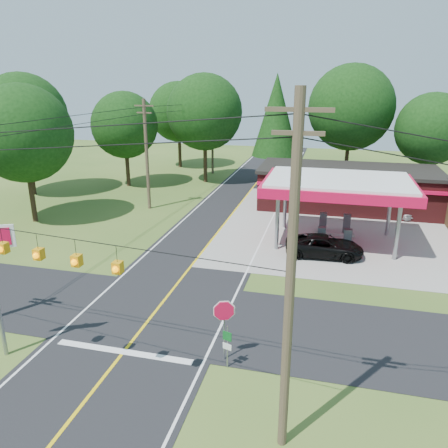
% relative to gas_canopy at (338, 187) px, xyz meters
% --- Properties ---
extents(ground, '(120.00, 120.00, 0.00)m').
position_rel_gas_canopy_xyz_m(ground, '(-9.00, -13.00, -4.27)').
color(ground, '#38581F').
rests_on(ground, ground).
extents(main_highway, '(8.00, 120.00, 0.02)m').
position_rel_gas_canopy_xyz_m(main_highway, '(-9.00, -13.00, -4.26)').
color(main_highway, black).
rests_on(main_highway, ground).
extents(cross_road, '(70.00, 7.00, 0.02)m').
position_rel_gas_canopy_xyz_m(cross_road, '(-9.00, -13.00, -4.25)').
color(cross_road, black).
rests_on(cross_road, ground).
extents(lane_center_yellow, '(0.15, 110.00, 0.00)m').
position_rel_gas_canopy_xyz_m(lane_center_yellow, '(-9.00, -13.00, -4.24)').
color(lane_center_yellow, yellow).
rests_on(lane_center_yellow, main_highway).
extents(gas_canopy, '(10.60, 7.40, 4.88)m').
position_rel_gas_canopy_xyz_m(gas_canopy, '(0.00, 0.00, 0.00)').
color(gas_canopy, gray).
rests_on(gas_canopy, ground).
extents(convenience_store, '(16.40, 7.55, 3.80)m').
position_rel_gas_canopy_xyz_m(convenience_store, '(1.00, 9.98, -2.35)').
color(convenience_store, '#521719').
rests_on(convenience_store, ground).
extents(utility_pole_near_right, '(1.80, 0.30, 11.50)m').
position_rel_gas_canopy_xyz_m(utility_pole_near_right, '(-1.50, -20.00, 1.69)').
color(utility_pole_near_right, '#473828').
rests_on(utility_pole_near_right, ground).
extents(utility_pole_far_left, '(1.80, 0.30, 10.00)m').
position_rel_gas_canopy_xyz_m(utility_pole_far_left, '(-17.00, 5.00, 0.93)').
color(utility_pole_far_left, '#473828').
rests_on(utility_pole_far_left, ground).
extents(utility_pole_north, '(0.30, 0.30, 9.50)m').
position_rel_gas_canopy_xyz_m(utility_pole_north, '(-15.50, 22.00, 0.48)').
color(utility_pole_north, '#473828').
rests_on(utility_pole_north, ground).
extents(overhead_beacons, '(17.04, 2.04, 1.03)m').
position_rel_gas_canopy_xyz_m(overhead_beacons, '(-10.00, -19.00, 1.95)').
color(overhead_beacons, black).
rests_on(overhead_beacons, ground).
extents(treeline_backdrop, '(70.27, 51.59, 13.30)m').
position_rel_gas_canopy_xyz_m(treeline_backdrop, '(-8.18, 11.01, 3.22)').
color(treeline_backdrop, '#332316').
rests_on(treeline_backdrop, ground).
extents(suv_car, '(5.52, 5.52, 1.46)m').
position_rel_gas_canopy_xyz_m(suv_car, '(-0.65, -3.00, -3.54)').
color(suv_car, black).
rests_on(suv_car, ground).
extents(sedan_car, '(4.77, 4.77, 1.19)m').
position_rel_gas_canopy_xyz_m(sedan_car, '(5.62, 8.00, -3.67)').
color(sedan_car, silver).
rests_on(sedan_car, ground).
extents(octagonal_stop_sign, '(0.94, 0.37, 2.89)m').
position_rel_gas_canopy_xyz_m(octagonal_stop_sign, '(-4.50, -16.01, -2.08)').
color(octagonal_stop_sign, gray).
rests_on(octagonal_stop_sign, ground).
extents(route_sign_post, '(0.40, 0.15, 1.99)m').
position_rel_gas_canopy_xyz_m(route_sign_post, '(-4.24, -16.52, -3.09)').
color(route_sign_post, gray).
rests_on(route_sign_post, ground).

